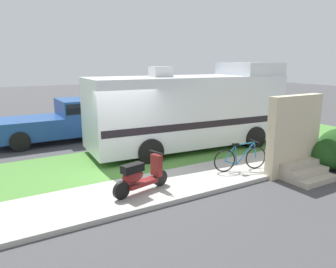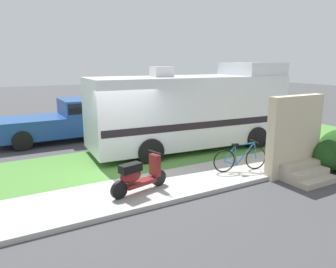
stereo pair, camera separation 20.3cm
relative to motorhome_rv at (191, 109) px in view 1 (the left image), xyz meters
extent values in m
plane|color=#424244|center=(-3.30, -1.78, -1.57)|extent=(80.00, 80.00, 0.00)
cube|color=#ADAAA3|center=(-3.30, -2.98, -1.51)|extent=(24.00, 2.00, 0.12)
cube|color=#4C8438|center=(-3.30, -0.28, -1.53)|extent=(24.00, 3.40, 0.08)
cube|color=silver|center=(-0.12, 0.01, -0.01)|extent=(7.71, 2.93, 2.51)
cube|color=silver|center=(2.75, -0.20, 1.49)|extent=(1.96, 2.39, 0.50)
cube|color=black|center=(-0.12, 0.01, -0.39)|extent=(7.56, 2.94, 0.24)
cube|color=black|center=(3.63, -0.27, 0.43)|extent=(0.23, 2.02, 0.90)
cube|color=silver|center=(-1.25, 0.09, 1.42)|extent=(0.74, 0.65, 0.36)
cylinder|color=black|center=(2.30, 0.97, -1.12)|extent=(0.92, 0.35, 0.90)
cylinder|color=black|center=(2.13, -1.30, -1.12)|extent=(0.92, 0.35, 0.90)
cylinder|color=black|center=(-2.11, 1.30, -1.12)|extent=(0.92, 0.35, 0.90)
cylinder|color=black|center=(-2.28, -0.97, -1.12)|extent=(0.92, 0.35, 0.90)
cylinder|color=black|center=(-3.05, -3.01, -1.23)|extent=(0.45, 0.19, 0.44)
cylinder|color=black|center=(-4.27, -3.28, -1.23)|extent=(0.45, 0.19, 0.44)
cube|color=maroon|center=(-3.66, -3.14, -1.21)|extent=(0.92, 0.47, 0.10)
cube|color=black|center=(-3.93, -3.20, -0.75)|extent=(0.60, 0.38, 0.20)
ellipsoid|color=maroon|center=(-3.93, -3.20, -0.95)|extent=(0.65, 0.43, 0.36)
cube|color=maroon|center=(-3.17, -3.03, -0.85)|extent=(0.21, 0.34, 0.56)
cylinder|color=black|center=(-3.17, -3.03, -0.50)|extent=(0.15, 0.50, 0.04)
sphere|color=white|center=(-3.17, -3.03, -0.67)|extent=(0.12, 0.12, 0.12)
torus|color=black|center=(0.16, -3.29, -1.10)|extent=(0.68, 0.21, 0.69)
torus|color=black|center=(-0.86, -3.04, -1.10)|extent=(0.68, 0.21, 0.69)
cylinder|color=#1E6699|center=(-0.20, -3.20, -0.93)|extent=(0.59, 0.18, 0.68)
cylinder|color=#1E6699|center=(-0.50, -3.13, -0.96)|extent=(0.10, 0.06, 0.61)
cylinder|color=#1E6699|center=(-0.23, -3.20, -0.63)|extent=(0.62, 0.19, 0.09)
cylinder|color=#1E6699|center=(-0.67, -3.09, -1.18)|extent=(0.41, 0.14, 0.19)
cylinder|color=#1E6699|center=(-0.70, -3.08, -0.88)|extent=(0.36, 0.12, 0.47)
cylinder|color=#1E6699|center=(0.12, -3.28, -0.85)|extent=(0.12, 0.06, 0.51)
cube|color=black|center=(-0.53, -3.12, -0.62)|extent=(0.22, 0.15, 0.06)
cylinder|color=black|center=(0.08, -3.27, -0.56)|extent=(0.15, 0.51, 0.03)
cube|color=#1E478C|center=(-2.88, 3.95, -0.55)|extent=(2.30, 2.03, 1.48)
cube|color=black|center=(-2.88, 3.95, -0.11)|extent=(2.18, 2.05, 0.44)
cube|color=#1E478C|center=(-5.42, 3.96, -0.89)|extent=(2.81, 2.03, 0.80)
cylinder|color=black|center=(-2.70, 4.91, -1.19)|extent=(0.76, 0.24, 0.76)
cylinder|color=black|center=(-2.71, 2.98, -1.19)|extent=(0.76, 0.24, 0.76)
cylinder|color=black|center=(-5.75, 4.93, -1.19)|extent=(0.76, 0.24, 0.76)
cylinder|color=black|center=(-5.76, 3.00, -1.19)|extent=(0.76, 0.24, 0.76)
cube|color=#B2A893|center=(1.00, -4.58, -1.49)|extent=(1.40, 0.96, 0.16)
cube|color=#B2A893|center=(1.00, -4.42, -1.33)|extent=(1.40, 0.64, 0.16)
cube|color=#B2A893|center=(1.00, -4.26, -1.17)|extent=(1.40, 0.32, 0.16)
cube|color=beige|center=(1.00, -3.95, -0.37)|extent=(2.00, 0.30, 2.40)
ellipsoid|color=#1E4719|center=(2.22, -4.32, -1.04)|extent=(1.14, 1.03, 0.97)
cylinder|color=#B2B2B7|center=(1.22, -3.23, -1.33)|extent=(0.07, 0.07, 0.24)
cylinder|color=#B2B2B7|center=(1.22, -3.23, -1.19)|extent=(0.03, 0.03, 0.05)
cylinder|color=black|center=(1.22, -3.23, -1.16)|extent=(0.03, 0.03, 0.02)
cylinder|color=#19722D|center=(2.12, -3.17, -1.35)|extent=(0.07, 0.07, 0.21)
cylinder|color=#19722D|center=(2.12, -3.17, -1.22)|extent=(0.03, 0.03, 0.04)
cylinder|color=black|center=(2.12, -3.17, -1.20)|extent=(0.03, 0.03, 0.02)
camera|label=1|loc=(-7.00, -10.04, 1.79)|focal=34.46mm
camera|label=2|loc=(-6.83, -10.14, 1.79)|focal=34.46mm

